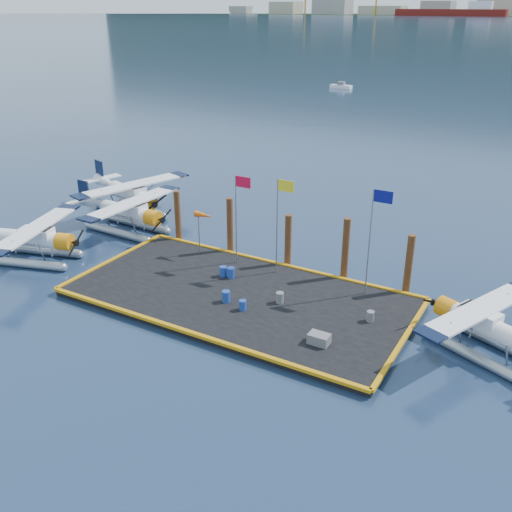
{
  "coord_description": "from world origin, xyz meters",
  "views": [
    {
      "loc": [
        15.88,
        -25.62,
        16.27
      ],
      "look_at": [
        0.03,
        2.0,
        2.12
      ],
      "focal_mm": 40.0,
      "sensor_mm": 36.0,
      "label": 1
    }
  ],
  "objects": [
    {
      "name": "ground",
      "position": [
        0.0,
        0.0,
        0.0
      ],
      "size": [
        4000.0,
        4000.0,
        0.0
      ],
      "primitive_type": "plane",
      "color": "#172947",
      "rests_on": "ground"
    },
    {
      "name": "dock",
      "position": [
        0.0,
        0.0,
        0.2
      ],
      "size": [
        20.0,
        10.0,
        0.4
      ],
      "primitive_type": "cube",
      "color": "black",
      "rests_on": "ground"
    },
    {
      "name": "dock_bumpers",
      "position": [
        0.0,
        0.0,
        0.49
      ],
      "size": [
        20.25,
        10.25,
        0.18
      ],
      "primitive_type": null,
      "color": "#CA880B",
      "rests_on": "dock"
    },
    {
      "name": "seaplane_a",
      "position": [
        -15.11,
        -2.14,
        1.48
      ],
      "size": [
        8.88,
        9.5,
        3.4
      ],
      "rotation": [
        0.0,
        0.0,
        -1.27
      ],
      "color": "#99A1A7",
      "rests_on": "ground"
    },
    {
      "name": "seaplane_b",
      "position": [
        -13.03,
        5.24,
        1.49
      ],
      "size": [
        8.7,
        9.58,
        3.41
      ],
      "rotation": [
        0.0,
        0.0,
        -1.61
      ],
      "color": "#99A1A7",
      "rests_on": "ground"
    },
    {
      "name": "seaplane_c",
      "position": [
        -15.64,
        8.44,
        1.59
      ],
      "size": [
        9.55,
        10.22,
        3.65
      ],
      "rotation": [
        0.0,
        0.0,
        -1.88
      ],
      "color": "#99A1A7",
      "rests_on": "ground"
    },
    {
      "name": "seaplane_d",
      "position": [
        13.56,
        1.41,
        1.38
      ],
      "size": [
        8.25,
        8.68,
        3.17
      ],
      "rotation": [
        0.0,
        0.0,
        1.17
      ],
      "color": "#99A1A7",
      "rests_on": "ground"
    },
    {
      "name": "drum_0",
      "position": [
        -2.15,
        1.6,
        0.73
      ],
      "size": [
        0.47,
        0.47,
        0.66
      ],
      "primitive_type": "cylinder",
      "color": "#1B3C96",
      "rests_on": "dock"
    },
    {
      "name": "drum_1",
      "position": [
        1.18,
        -1.52,
        0.7
      ],
      "size": [
        0.42,
        0.42,
        0.59
      ],
      "primitive_type": "cylinder",
      "color": "#1B3C96",
      "rests_on": "dock"
    },
    {
      "name": "drum_2",
      "position": [
        2.6,
        0.29,
        0.72
      ],
      "size": [
        0.46,
        0.46,
        0.64
      ],
      "primitive_type": "cylinder",
      "color": "slate",
      "rests_on": "dock"
    },
    {
      "name": "drum_3",
      "position": [
        -0.16,
        -1.17,
        0.74
      ],
      "size": [
        0.48,
        0.48,
        0.68
      ],
      "primitive_type": "cylinder",
      "color": "#1B3C96",
      "rests_on": "dock"
    },
    {
      "name": "drum_4",
      "position": [
        7.85,
        0.87,
        0.7
      ],
      "size": [
        0.42,
        0.42,
        0.6
      ],
      "primitive_type": "cylinder",
      "color": "slate",
      "rests_on": "dock"
    },
    {
      "name": "drum_5",
      "position": [
        -1.59,
        1.67,
        0.74
      ],
      "size": [
        0.48,
        0.48,
        0.68
      ],
      "primitive_type": "cylinder",
      "color": "#1B3C96",
      "rests_on": "dock"
    },
    {
      "name": "crate",
      "position": [
        6.34,
        -2.56,
        0.67
      ],
      "size": [
        1.07,
        0.72,
        0.54
      ],
      "primitive_type": "cube",
      "color": "slate",
      "rests_on": "dock"
    },
    {
      "name": "flagpole_red",
      "position": [
        -2.29,
        3.8,
        4.4
      ],
      "size": [
        1.14,
        0.08,
        6.0
      ],
      "color": "gray",
      "rests_on": "dock"
    },
    {
      "name": "flagpole_yellow",
      "position": [
        0.7,
        3.8,
        4.51
      ],
      "size": [
        1.14,
        0.08,
        6.2
      ],
      "color": "gray",
      "rests_on": "dock"
    },
    {
      "name": "flagpole_blue",
      "position": [
        6.7,
        3.8,
        4.69
      ],
      "size": [
        1.14,
        0.08,
        6.5
      ],
      "color": "gray",
      "rests_on": "dock"
    },
    {
      "name": "windsock",
      "position": [
        -5.03,
        3.8,
        3.23
      ],
      "size": [
        1.4,
        0.44,
        3.12
      ],
      "color": "gray",
      "rests_on": "dock"
    },
    {
      "name": "piling_0",
      "position": [
        -8.5,
        5.4,
        2.0
      ],
      "size": [
        0.44,
        0.44,
        4.0
      ],
      "primitive_type": "cylinder",
      "color": "#422513",
      "rests_on": "ground"
    },
    {
      "name": "piling_1",
      "position": [
        -4.0,
        5.4,
        2.1
      ],
      "size": [
        0.44,
        0.44,
        4.2
      ],
      "primitive_type": "cylinder",
      "color": "#422513",
      "rests_on": "ground"
    },
    {
      "name": "piling_2",
      "position": [
        0.5,
        5.4,
        1.9
      ],
      "size": [
        0.44,
        0.44,
        3.8
      ],
      "primitive_type": "cylinder",
      "color": "#422513",
      "rests_on": "ground"
    },
    {
      "name": "piling_3",
      "position": [
        4.5,
        5.4,
        2.15
      ],
      "size": [
        0.44,
        0.44,
        4.3
      ],
      "primitive_type": "cylinder",
      "color": "#422513",
      "rests_on": "ground"
    },
    {
      "name": "piling_4",
      "position": [
        8.5,
        5.4,
        2.0
      ],
      "size": [
        0.44,
        0.44,
        4.0
      ],
      "primitive_type": "cylinder",
      "color": "#422513",
      "rests_on": "ground"
    }
  ]
}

